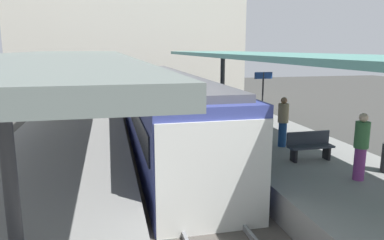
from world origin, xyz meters
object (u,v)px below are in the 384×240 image
at_px(commuter_train, 164,112).
at_px(passenger_mid_platform, 283,121).
at_px(platform_bench, 310,145).
at_px(passenger_near_bench, 361,146).
at_px(platform_sign, 263,84).

height_order(commuter_train, passenger_mid_platform, commuter_train).
distance_m(commuter_train, passenger_mid_platform, 5.01).
bearing_deg(platform_bench, passenger_near_bench, -79.47).
bearing_deg(passenger_near_bench, commuter_train, 119.90).
bearing_deg(passenger_near_bench, platform_bench, 100.53).
distance_m(commuter_train, platform_sign, 5.40).
bearing_deg(platform_bench, platform_sign, 77.97).
bearing_deg(commuter_train, platform_bench, -54.53).
relative_size(platform_bench, passenger_mid_platform, 0.82).
distance_m(platform_bench, passenger_near_bench, 1.89).
height_order(commuter_train, platform_bench, commuter_train).
relative_size(platform_sign, passenger_near_bench, 1.27).
bearing_deg(commuter_train, passenger_mid_platform, -44.65).
height_order(commuter_train, passenger_near_bench, commuter_train).
bearing_deg(passenger_near_bench, platform_sign, 82.68).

